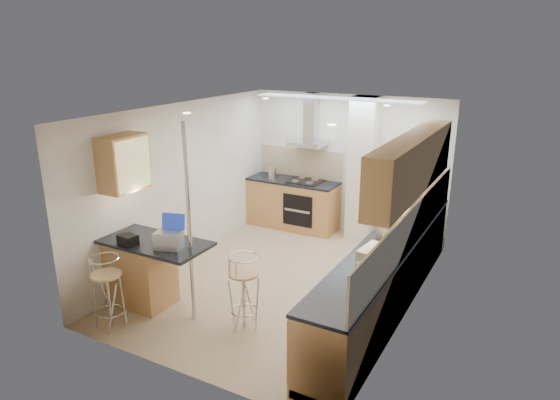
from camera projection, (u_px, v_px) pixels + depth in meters
The scene contains 16 objects.
ground at pixel (285, 281), 7.32m from camera, with size 4.80×4.80×0.00m, color tan.
room_shell at pixel (318, 177), 7.02m from camera, with size 3.64×4.84×2.51m.
right_counter at pixel (386, 275), 6.49m from camera, with size 0.63×4.40×0.92m.
back_counter at pixel (293, 203), 9.37m from camera, with size 1.70×0.63×0.92m.
peninsula at pixel (156, 274), 6.48m from camera, with size 1.47×0.72×0.94m.
microwave at pixel (395, 226), 6.44m from camera, with size 0.59×0.40×0.33m, color silver.
laptop at pixel (169, 240), 6.09m from camera, with size 0.31×0.24×0.22m, color #9B9DA3.
bag at pixel (128, 240), 6.21m from camera, with size 0.23×0.17×0.13m, color black.
bar_stool_near at pixel (108, 292), 6.01m from camera, with size 0.38×0.38×0.94m, color #DAB775, non-canonical shape.
bar_stool_end at pixel (244, 291), 6.03m from camera, with size 0.39×0.39×0.94m, color #DAB775, non-canonical shape.
jar_a at pixel (418, 217), 7.00m from camera, with size 0.12×0.12×0.18m, color beige.
jar_b at pixel (409, 215), 7.14m from camera, with size 0.11×0.11×0.15m, color beige.
jar_c at pixel (388, 238), 6.20m from camera, with size 0.14×0.14×0.21m, color #B7B392.
jar_d at pixel (360, 268), 5.47m from camera, with size 0.10×0.10×0.13m, color silver.
bread_bin at pixel (377, 258), 5.63m from camera, with size 0.33×0.42×0.22m, color beige.
kettle at pixel (272, 173), 9.26m from camera, with size 0.16×0.16×0.23m, color silver.
Camera 1 is at (3.11, -5.84, 3.35)m, focal length 32.00 mm.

